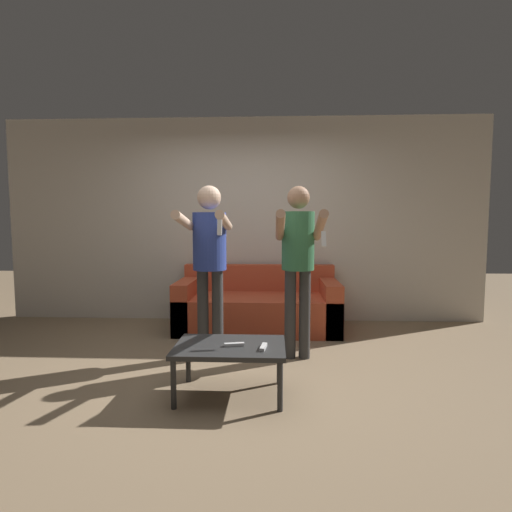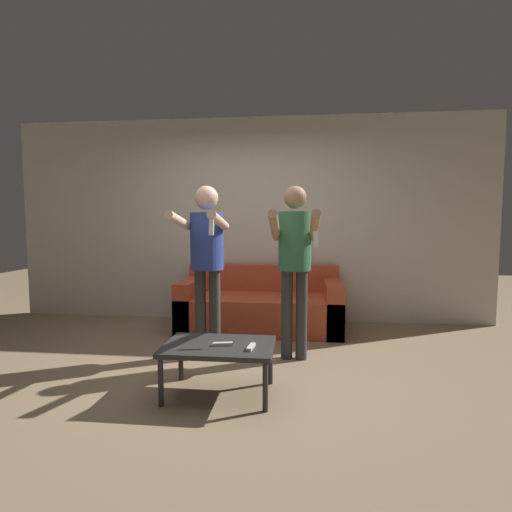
# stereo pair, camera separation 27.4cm
# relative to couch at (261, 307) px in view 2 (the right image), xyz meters

# --- Properties ---
(ground_plane) EXTENTS (14.00, 14.00, 0.00)m
(ground_plane) POSITION_rel_couch_xyz_m (-0.22, -1.45, -0.27)
(ground_plane) COLOR #937A5B
(wall_back) EXTENTS (6.40, 0.06, 2.70)m
(wall_back) POSITION_rel_couch_xyz_m (-0.22, 0.49, 1.08)
(wall_back) COLOR beige
(wall_back) RESTS_ON ground_plane
(couch) EXTENTS (1.95, 0.91, 0.77)m
(couch) POSITION_rel_couch_xyz_m (0.00, 0.00, 0.00)
(couch) COLOR #C64C2D
(couch) RESTS_ON ground_plane
(person_standing_left) EXTENTS (0.44, 0.79, 1.68)m
(person_standing_left) POSITION_rel_couch_xyz_m (-0.43, -1.07, 0.79)
(person_standing_left) COLOR #383838
(person_standing_left) RESTS_ON ground_plane
(person_standing_right) EXTENTS (0.43, 0.74, 1.67)m
(person_standing_right) POSITION_rel_couch_xyz_m (0.43, -1.07, 0.77)
(person_standing_right) COLOR #383838
(person_standing_right) RESTS_ON ground_plane
(coffee_table) EXTENTS (0.84, 0.57, 0.40)m
(coffee_table) POSITION_rel_couch_xyz_m (-0.13, -1.92, 0.08)
(coffee_table) COLOR #2D2D2D
(coffee_table) RESTS_ON ground_plane
(remote_near) EXTENTS (0.05, 0.15, 0.02)m
(remote_near) POSITION_rel_couch_xyz_m (0.12, -2.00, 0.14)
(remote_near) COLOR white
(remote_near) RESTS_ON coffee_table
(remote_far) EXTENTS (0.15, 0.07, 0.02)m
(remote_far) POSITION_rel_couch_xyz_m (-0.10, -1.95, 0.14)
(remote_far) COLOR white
(remote_far) RESTS_ON coffee_table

